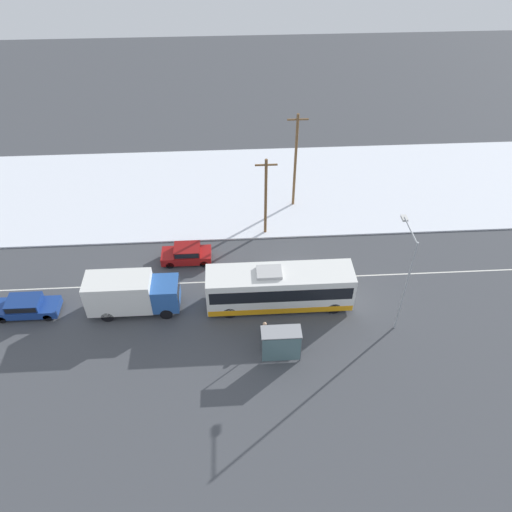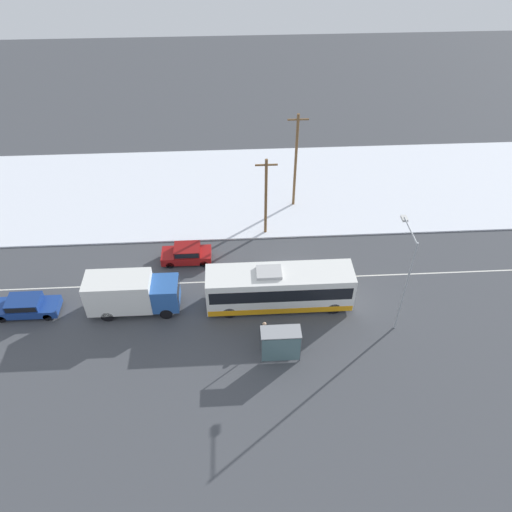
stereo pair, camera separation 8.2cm
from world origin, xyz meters
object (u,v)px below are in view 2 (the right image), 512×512
parked_car_near_truck (26,305)px  pedestrian_at_stop (264,329)px  city_bus (279,288)px  box_truck (130,293)px  streetlamp (406,270)px  utility_pole_snowlot (296,161)px  utility_pole_roadside (266,196)px  bus_shelter (281,342)px  sedan_car (187,253)px

parked_car_near_truck → pedestrian_at_stop: pedestrian_at_stop is taller
city_bus → box_truck: (-10.79, 0.05, 0.06)m
streetlamp → utility_pole_snowlot: size_ratio=0.86×
pedestrian_at_stop → utility_pole_roadside: size_ratio=0.24×
pedestrian_at_stop → city_bus: bearing=68.4°
box_truck → streetlamp: (18.85, -2.25, 3.30)m
city_bus → bus_shelter: (-0.37, -5.03, 0.02)m
pedestrian_at_stop → bus_shelter: bus_shelter is taller
bus_shelter → streetlamp: streetlamp is taller
city_bus → parked_car_near_truck: city_bus is taller
bus_shelter → city_bus: bearing=85.8°
bus_shelter → utility_pole_snowlot: 18.23m
city_bus → parked_car_near_truck: (-18.49, 0.11, -0.87)m
bus_shelter → utility_pole_roadside: size_ratio=0.36×
bus_shelter → utility_pole_roadside: 13.82m
pedestrian_at_stop → utility_pole_roadside: (0.93, 11.98, 2.78)m
sedan_car → pedestrian_at_stop: pedestrian_at_stop is taller
city_bus → bus_shelter: bearing=-94.2°
utility_pole_snowlot → utility_pole_roadside: bearing=-125.6°
box_truck → pedestrian_at_stop: size_ratio=3.78×
utility_pole_snowlot → sedan_car: bearing=-142.2°
box_truck → parked_car_near_truck: 7.75m
parked_car_near_truck → bus_shelter: size_ratio=1.72×
box_truck → utility_pole_roadside: (10.38, 8.57, 2.15)m
streetlamp → sedan_car: bearing=153.7°
box_truck → bus_shelter: 11.59m
box_truck → sedan_car: bearing=54.5°
parked_car_near_truck → streetlamp: bearing=-5.0°
city_bus → sedan_car: city_bus is taller
pedestrian_at_stop → bus_shelter: (0.97, -1.66, 0.60)m
parked_car_near_truck → pedestrian_at_stop: size_ratio=2.61×
city_bus → parked_car_near_truck: 18.51m
city_bus → box_truck: 10.79m
box_truck → utility_pole_snowlot: 18.61m
city_bus → streetlamp: size_ratio=1.35×
city_bus → utility_pole_snowlot: 13.32m
sedan_car → parked_car_near_truck: bearing=24.3°
sedan_car → box_truck: bearing=54.5°
box_truck → parked_car_near_truck: (-7.70, 0.06, -0.93)m
box_truck → parked_car_near_truck: size_ratio=1.45×
utility_pole_roadside → bus_shelter: bearing=-89.8°
streetlamp → utility_pole_snowlot: utility_pole_snowlot is taller
sedan_car → utility_pole_snowlot: size_ratio=0.44×
parked_car_near_truck → utility_pole_snowlot: bearing=30.9°
parked_car_near_truck → pedestrian_at_stop: (17.15, -3.48, 0.29)m
sedan_car → streetlamp: streetlamp is taller
bus_shelter → sedan_car: bearing=123.1°
pedestrian_at_stop → streetlamp: streetlamp is taller
city_bus → box_truck: size_ratio=1.62×
streetlamp → city_bus: bearing=164.7°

